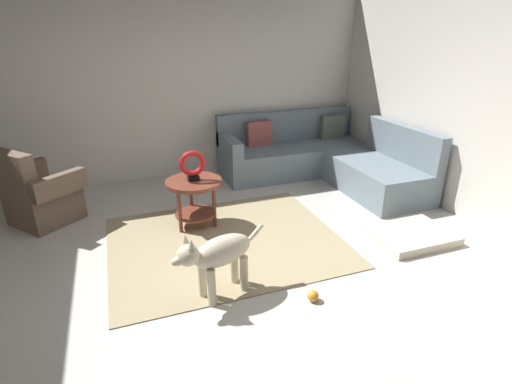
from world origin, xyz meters
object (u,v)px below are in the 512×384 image
at_px(armchair, 39,196).
at_px(side_table, 194,191).
at_px(dog_bed_mat, 411,235).
at_px(dog, 218,255).
at_px(sectional_couch, 322,159).
at_px(torus_sculpture, 192,165).
at_px(dog_toy_ball, 313,296).

bearing_deg(armchair, side_table, 27.44).
xyz_separation_m(side_table, dog_bed_mat, (2.03, -1.08, -0.37)).
xyz_separation_m(side_table, dog, (-0.08, -1.28, -0.04)).
xyz_separation_m(armchair, dog_bed_mat, (3.64, -1.75, -0.28)).
bearing_deg(sectional_couch, armchair, -177.00).
distance_m(sectional_couch, torus_sculpture, 2.26).
distance_m(sectional_couch, side_table, 2.22).
height_order(torus_sculpture, dog_toy_ball, torus_sculpture).
height_order(sectional_couch, dog_toy_ball, sectional_couch).
distance_m(torus_sculpture, dog_bed_mat, 2.40).
height_order(dog, dog_toy_ball, dog).
bearing_deg(sectional_couch, dog_bed_mat, -90.16).
relative_size(armchair, dog, 1.21).
bearing_deg(dog, armchair, 20.39).
height_order(armchair, dog_toy_ball, armchair).
bearing_deg(side_table, torus_sculpture, 0.00).
xyz_separation_m(torus_sculpture, dog_bed_mat, (2.03, -1.08, -0.67)).
distance_m(armchair, side_table, 1.74).
bearing_deg(dog, dog_bed_mat, -101.91).
distance_m(sectional_couch, armchair, 3.65).
bearing_deg(armchair, dog_bed_mat, 24.51).
bearing_deg(side_table, sectional_couch, 22.95).
xyz_separation_m(sectional_couch, armchair, (-3.64, -0.19, 0.03)).
bearing_deg(torus_sculpture, dog_bed_mat, -27.91).
relative_size(sectional_couch, dog_toy_ball, 24.07).
distance_m(torus_sculpture, dog_toy_ball, 1.85).
relative_size(armchair, dog_bed_mat, 1.25).
bearing_deg(dog, dog_toy_ball, -133.36).
bearing_deg(torus_sculpture, dog_toy_ball, -69.51).
distance_m(sectional_couch, dog_toy_ball, 2.88).
height_order(armchair, side_table, armchair).
height_order(side_table, dog, dog).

